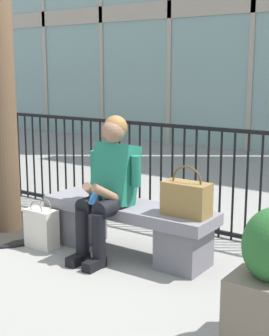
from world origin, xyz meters
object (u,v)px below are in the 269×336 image
(seated_person_with_phone, at_px, (109,182))
(handbag_on_bench, at_px, (186,198))
(stone_bench, at_px, (128,224))
(shopping_bag, at_px, (42,228))

(seated_person_with_phone, bearing_deg, handbag_on_bench, 9.82)
(stone_bench, distance_m, seated_person_with_phone, 0.41)
(stone_bench, xyz_separation_m, shopping_bag, (-0.73, -0.33, -0.09))
(stone_bench, bearing_deg, shopping_bag, -155.91)
(seated_person_with_phone, distance_m, shopping_bag, 0.81)
(shopping_bag, bearing_deg, seated_person_with_phone, 17.56)
(stone_bench, distance_m, shopping_bag, 0.80)
(seated_person_with_phone, bearing_deg, stone_bench, 50.69)
(stone_bench, height_order, shopping_bag, stone_bench)
(handbag_on_bench, bearing_deg, seated_person_with_phone, -170.18)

